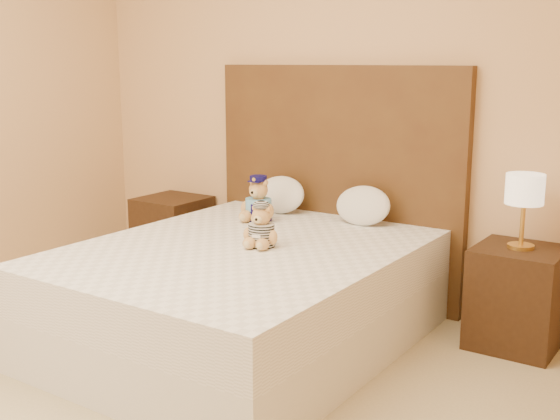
{
  "coord_description": "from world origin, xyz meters",
  "views": [
    {
      "loc": [
        2.21,
        -1.71,
        1.53
      ],
      "look_at": [
        0.07,
        1.45,
        0.71
      ],
      "focal_mm": 45.0,
      "sensor_mm": 36.0,
      "label": 1
    }
  ],
  "objects_px": {
    "teddy_prisoner": "(261,226)",
    "pillow_right": "(363,204)",
    "lamp": "(525,193)",
    "teddy_police": "(258,199)",
    "pillow_left": "(280,193)",
    "nightstand_left": "(173,234)",
    "bed": "(243,295)",
    "nightstand_right": "(517,297)"
  },
  "relations": [
    {
      "from": "bed",
      "to": "nightstand_left",
      "type": "bearing_deg",
      "value": 147.38
    },
    {
      "from": "nightstand_left",
      "to": "teddy_police",
      "type": "height_order",
      "value": "teddy_police"
    },
    {
      "from": "nightstand_right",
      "to": "pillow_right",
      "type": "height_order",
      "value": "pillow_right"
    },
    {
      "from": "lamp",
      "to": "nightstand_right",
      "type": "bearing_deg",
      "value": 0.0
    },
    {
      "from": "teddy_police",
      "to": "teddy_prisoner",
      "type": "xyz_separation_m",
      "value": [
        0.38,
        -0.5,
        -0.02
      ]
    },
    {
      "from": "nightstand_right",
      "to": "pillow_right",
      "type": "xyz_separation_m",
      "value": [
        -0.96,
        0.03,
        0.4
      ]
    },
    {
      "from": "nightstand_left",
      "to": "lamp",
      "type": "distance_m",
      "value": 2.56
    },
    {
      "from": "nightstand_right",
      "to": "lamp",
      "type": "xyz_separation_m",
      "value": [
        -0.0,
        0.0,
        0.57
      ]
    },
    {
      "from": "pillow_left",
      "to": "nightstand_left",
      "type": "bearing_deg",
      "value": -178.15
    },
    {
      "from": "pillow_left",
      "to": "teddy_prisoner",
      "type": "bearing_deg",
      "value": -62.34
    },
    {
      "from": "bed",
      "to": "nightstand_right",
      "type": "relative_size",
      "value": 3.64
    },
    {
      "from": "nightstand_left",
      "to": "teddy_prisoner",
      "type": "relative_size",
      "value": 2.36
    },
    {
      "from": "pillow_right",
      "to": "nightstand_right",
      "type": "bearing_deg",
      "value": -1.79
    },
    {
      "from": "pillow_left",
      "to": "bed",
      "type": "bearing_deg",
      "value": -68.93
    },
    {
      "from": "teddy_prisoner",
      "to": "pillow_right",
      "type": "relative_size",
      "value": 0.65
    },
    {
      "from": "teddy_police",
      "to": "pillow_right",
      "type": "height_order",
      "value": "teddy_police"
    },
    {
      "from": "nightstand_right",
      "to": "teddy_prisoner",
      "type": "distance_m",
      "value": 1.44
    },
    {
      "from": "bed",
      "to": "nightstand_left",
      "type": "xyz_separation_m",
      "value": [
        -1.25,
        0.8,
        -0.0
      ]
    },
    {
      "from": "pillow_left",
      "to": "pillow_right",
      "type": "relative_size",
      "value": 1.02
    },
    {
      "from": "teddy_police",
      "to": "lamp",
      "type": "bearing_deg",
      "value": 5.27
    },
    {
      "from": "lamp",
      "to": "teddy_police",
      "type": "xyz_separation_m",
      "value": [
        -1.54,
        -0.25,
        -0.16
      ]
    },
    {
      "from": "nightstand_left",
      "to": "teddy_police",
      "type": "xyz_separation_m",
      "value": [
        0.96,
        -0.25,
        0.42
      ]
    },
    {
      "from": "lamp",
      "to": "nightstand_left",
      "type": "bearing_deg",
      "value": 180.0
    },
    {
      "from": "nightstand_left",
      "to": "teddy_police",
      "type": "distance_m",
      "value": 1.08
    },
    {
      "from": "nightstand_left",
      "to": "pillow_left",
      "type": "distance_m",
      "value": 1.01
    },
    {
      "from": "lamp",
      "to": "pillow_left",
      "type": "bearing_deg",
      "value": 178.91
    },
    {
      "from": "teddy_prisoner",
      "to": "pillow_left",
      "type": "bearing_deg",
      "value": 107.63
    },
    {
      "from": "nightstand_left",
      "to": "pillow_left",
      "type": "bearing_deg",
      "value": 1.85
    },
    {
      "from": "lamp",
      "to": "pillow_left",
      "type": "height_order",
      "value": "lamp"
    },
    {
      "from": "bed",
      "to": "lamp",
      "type": "relative_size",
      "value": 5.0
    },
    {
      "from": "teddy_prisoner",
      "to": "pillow_right",
      "type": "xyz_separation_m",
      "value": [
        0.2,
        0.78,
        0.01
      ]
    },
    {
      "from": "teddy_police",
      "to": "teddy_prisoner",
      "type": "distance_m",
      "value": 0.63
    },
    {
      "from": "nightstand_left",
      "to": "lamp",
      "type": "height_order",
      "value": "lamp"
    },
    {
      "from": "lamp",
      "to": "bed",
      "type": "bearing_deg",
      "value": -147.38
    },
    {
      "from": "teddy_police",
      "to": "pillow_left",
      "type": "height_order",
      "value": "teddy_police"
    },
    {
      "from": "bed",
      "to": "pillow_right",
      "type": "relative_size",
      "value": 5.58
    },
    {
      "from": "nightstand_left",
      "to": "pillow_right",
      "type": "bearing_deg",
      "value": 1.12
    },
    {
      "from": "nightstand_left",
      "to": "teddy_prisoner",
      "type": "height_order",
      "value": "teddy_prisoner"
    },
    {
      "from": "pillow_right",
      "to": "teddy_police",
      "type": "bearing_deg",
      "value": -153.91
    },
    {
      "from": "teddy_police",
      "to": "pillow_right",
      "type": "relative_size",
      "value": 0.78
    },
    {
      "from": "bed",
      "to": "teddy_prisoner",
      "type": "distance_m",
      "value": 0.4
    },
    {
      "from": "lamp",
      "to": "teddy_prisoner",
      "type": "height_order",
      "value": "lamp"
    }
  ]
}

